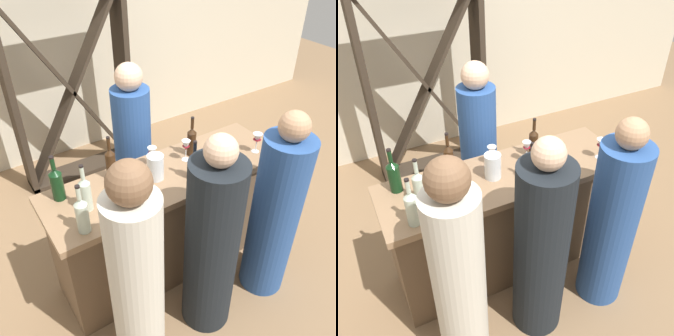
% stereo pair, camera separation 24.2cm
% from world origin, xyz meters
% --- Properties ---
extents(ground_plane, '(12.00, 12.00, 0.00)m').
position_xyz_m(ground_plane, '(0.00, 0.00, 0.00)').
color(ground_plane, '#846647').
extents(back_wall, '(8.00, 0.10, 2.80)m').
position_xyz_m(back_wall, '(0.00, 2.20, 1.40)').
color(back_wall, beige).
rests_on(back_wall, ground).
extents(bar_counter, '(1.83, 0.59, 0.95)m').
position_xyz_m(bar_counter, '(0.00, 0.00, 0.48)').
color(bar_counter, brown).
rests_on(bar_counter, ground).
extents(wine_rack, '(1.23, 0.28, 1.98)m').
position_xyz_m(wine_rack, '(-0.07, 1.65, 0.99)').
color(wine_rack, '#33281E').
rests_on(wine_rack, ground).
extents(wine_bottle_leftmost_dark_green, '(0.08, 0.08, 0.33)m').
position_xyz_m(wine_bottle_leftmost_dark_green, '(-0.74, 0.17, 1.08)').
color(wine_bottle_leftmost_dark_green, black).
rests_on(wine_bottle_leftmost_dark_green, bar_counter).
extents(wine_bottle_second_left_clear_pale, '(0.08, 0.08, 0.34)m').
position_xyz_m(wine_bottle_second_left_clear_pale, '(-0.72, -0.20, 1.08)').
color(wine_bottle_second_left_clear_pale, '#B7C6B2').
rests_on(wine_bottle_second_left_clear_pale, bar_counter).
extents(wine_bottle_center_clear_pale, '(0.07, 0.07, 0.34)m').
position_xyz_m(wine_bottle_center_clear_pale, '(-0.63, -0.03, 1.08)').
color(wine_bottle_center_clear_pale, '#B7C6B2').
rests_on(wine_bottle_center_clear_pale, bar_counter).
extents(wine_bottle_second_right_amber_brown, '(0.07, 0.07, 0.33)m').
position_xyz_m(wine_bottle_second_right_amber_brown, '(-0.35, 0.18, 1.08)').
color(wine_bottle_second_right_amber_brown, '#331E0F').
rests_on(wine_bottle_second_right_amber_brown, bar_counter).
extents(wine_bottle_rightmost_near_black, '(0.07, 0.07, 0.30)m').
position_xyz_m(wine_bottle_rightmost_near_black, '(0.12, -0.14, 1.07)').
color(wine_bottle_rightmost_near_black, black).
rests_on(wine_bottle_rightmost_near_black, bar_counter).
extents(wine_bottle_far_right_amber_brown, '(0.07, 0.07, 0.32)m').
position_xyz_m(wine_bottle_far_right_amber_brown, '(0.29, 0.11, 1.08)').
color(wine_bottle_far_right_amber_brown, '#331E0F').
rests_on(wine_bottle_far_right_amber_brown, bar_counter).
extents(wine_glass_near_left, '(0.07, 0.07, 0.16)m').
position_xyz_m(wine_glass_near_left, '(0.73, -0.13, 1.07)').
color(wine_glass_near_left, white).
rests_on(wine_glass_near_left, bar_counter).
extents(wine_glass_near_center, '(0.07, 0.07, 0.17)m').
position_xyz_m(wine_glass_near_center, '(0.21, 0.07, 1.07)').
color(wine_glass_near_center, white).
rests_on(wine_glass_near_center, bar_counter).
extents(wine_glass_near_right, '(0.07, 0.07, 0.15)m').
position_xyz_m(wine_glass_near_right, '(-0.04, 0.15, 1.06)').
color(wine_glass_near_right, white).
rests_on(wine_glass_near_right, bar_counter).
extents(water_pitcher, '(0.12, 0.12, 0.19)m').
position_xyz_m(water_pitcher, '(-0.10, 0.01, 1.05)').
color(water_pitcher, silver).
rests_on(water_pitcher, bar_counter).
extents(person_left_guest, '(0.44, 0.44, 1.57)m').
position_xyz_m(person_left_guest, '(-0.03, -0.56, 0.72)').
color(person_left_guest, black).
rests_on(person_left_guest, ground).
extents(person_center_guest, '(0.40, 0.40, 1.54)m').
position_xyz_m(person_center_guest, '(0.54, -0.57, 0.71)').
color(person_center_guest, '#284C8C').
rests_on(person_center_guest, ground).
extents(person_right_guest, '(0.38, 0.38, 1.64)m').
position_xyz_m(person_right_guest, '(-0.60, -0.60, 0.77)').
color(person_right_guest, beige).
rests_on(person_right_guest, ground).
extents(person_server_behind, '(0.36, 0.36, 1.58)m').
position_xyz_m(person_server_behind, '(0.04, 0.60, 0.74)').
color(person_server_behind, '#284C8C').
rests_on(person_server_behind, ground).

